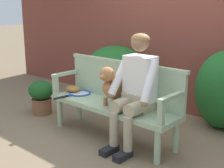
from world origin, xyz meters
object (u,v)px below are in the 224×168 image
at_px(tennis_racket, 78,93).
at_px(potted_plant, 41,96).
at_px(garden_bench, 112,109).
at_px(person_seated, 136,87).
at_px(baseball_glove, 73,89).
at_px(dog_on_bench, 113,85).

distance_m(tennis_racket, potted_plant, 0.78).
bearing_deg(garden_bench, tennis_racket, 178.67).
bearing_deg(person_seated, baseball_glove, 177.59).
distance_m(dog_on_bench, potted_plant, 1.46).
relative_size(baseball_glove, potted_plant, 0.44).
height_order(dog_on_bench, baseball_glove, dog_on_bench).
distance_m(garden_bench, potted_plant, 1.38).
bearing_deg(dog_on_bench, tennis_racket, 177.25).
bearing_deg(potted_plant, tennis_racket, 4.61).
relative_size(garden_bench, dog_on_bench, 3.57).
bearing_deg(tennis_racket, potted_plant, -175.39).
xyz_separation_m(baseball_glove, potted_plant, (-0.62, -0.08, -0.20)).
bearing_deg(baseball_glove, dog_on_bench, -7.76).
bearing_deg(potted_plant, person_seated, 1.24).
bearing_deg(dog_on_bench, potted_plant, -178.78).
height_order(person_seated, dog_on_bench, person_seated).
bearing_deg(dog_on_bench, baseball_glove, 175.99).
distance_m(garden_bench, baseball_glove, 0.77).
distance_m(tennis_racket, baseball_glove, 0.14).
relative_size(tennis_racket, potted_plant, 1.13).
relative_size(dog_on_bench, baseball_glove, 2.21).
height_order(tennis_racket, baseball_glove, baseball_glove).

